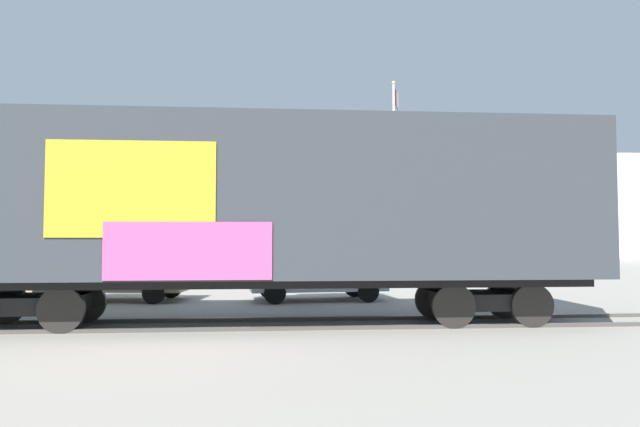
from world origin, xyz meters
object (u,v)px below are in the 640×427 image
(parked_car_white, at_px, (316,273))
(parked_car_tan, at_px, (109,273))
(freight_car, at_px, (264,204))
(flagpole, at_px, (395,155))

(parked_car_white, bearing_deg, parked_car_tan, 178.93)
(freight_car, distance_m, parked_car_tan, 7.63)
(freight_car, xyz_separation_m, flagpole, (5.27, 14.03, 3.25))
(parked_car_tan, height_order, parked_car_white, parked_car_white)
(freight_car, relative_size, flagpole, 1.54)
(parked_car_tan, bearing_deg, flagpole, 39.81)
(flagpole, xyz_separation_m, parked_car_white, (-3.98, -8.75, -5.07))
(freight_car, height_order, parked_car_white, freight_car)
(flagpole, xyz_separation_m, parked_car_tan, (-10.36, -8.63, -5.06))
(parked_car_tan, bearing_deg, freight_car, -46.71)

